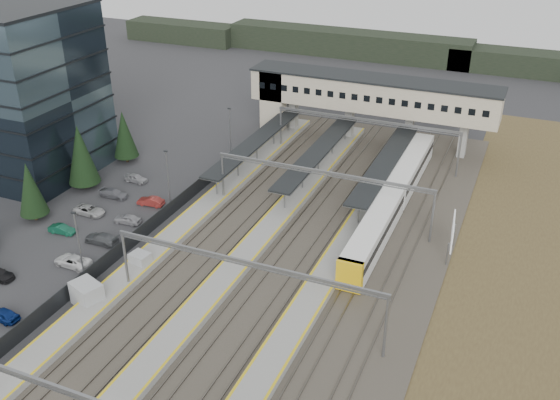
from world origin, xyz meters
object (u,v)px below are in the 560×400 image
at_px(relay_cabin_near, 87,294).
at_px(footbridge, 355,95).
at_px(train, 393,199).
at_px(office_building, 4,89).
at_px(billboard, 453,232).
at_px(relay_cabin_far, 140,261).

distance_m(relay_cabin_near, footbridge, 55.71).
distance_m(footbridge, train, 26.06).
height_order(office_building, train, office_building).
xyz_separation_m(relay_cabin_near, footbridge, (11.91, 54.02, 6.63)).
xyz_separation_m(train, billboard, (8.72, -7.73, 1.13)).
xyz_separation_m(office_building, footbridge, (43.70, 30.00, -4.26)).
bearing_deg(relay_cabin_near, train, 52.73).
relative_size(relay_cabin_near, billboard, 0.66).
bearing_deg(relay_cabin_near, office_building, 142.92).
height_order(relay_cabin_near, relay_cabin_far, relay_cabin_near).
xyz_separation_m(office_building, relay_cabin_far, (32.98, -16.24, -11.22)).
height_order(relay_cabin_far, footbridge, footbridge).
height_order(relay_cabin_far, billboard, billboard).
distance_m(relay_cabin_near, relay_cabin_far, 7.88).
bearing_deg(relay_cabin_far, footbridge, 76.94).
bearing_deg(billboard, relay_cabin_far, -152.82).
xyz_separation_m(office_building, train, (56.00, 7.79, -10.15)).
distance_m(relay_cabin_far, train, 33.29).
relative_size(office_building, relay_cabin_far, 10.26).
height_order(office_building, billboard, office_building).
bearing_deg(relay_cabin_near, relay_cabin_far, 81.33).
relative_size(footbridge, train, 1.02).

